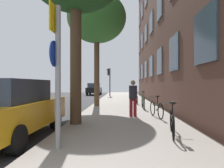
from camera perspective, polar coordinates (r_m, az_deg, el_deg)
ground_plane at (r=16.08m, az=-9.58°, el=-5.39°), size 41.80×41.80×0.00m
road_asphalt at (r=16.64m, az=-16.70°, el=-5.19°), size 7.00×38.00×0.01m
sidewalk at (r=15.73m, az=3.05°, el=-5.29°), size 4.20×38.00×0.12m
sign_post at (r=4.63m, az=-14.98°, el=5.38°), size 0.15×0.60×3.09m
traffic_light at (r=24.58m, az=-0.83°, el=2.01°), size 0.43×0.24×3.28m
tree_far at (r=13.89m, az=-4.22°, el=17.58°), size 3.76×3.76×7.22m
bicycle_0 at (r=5.91m, az=16.25°, el=-10.01°), size 0.49×1.69×0.92m
bicycle_1 at (r=8.84m, az=12.16°, el=-6.68°), size 0.43×1.64×0.92m
bicycle_2 at (r=11.76m, az=8.57°, el=-4.88°), size 0.42×1.79×0.99m
bicycle_3 at (r=14.73m, az=6.80°, el=-4.06°), size 0.42×1.60×0.89m
bicycle_4 at (r=17.71m, az=5.66°, el=-3.32°), size 0.42×1.61×0.94m
pedestrian_0 at (r=8.87m, az=5.82°, el=-3.25°), size 0.48×0.48×1.55m
car_0 at (r=6.30m, az=-26.37°, el=-6.06°), size 1.90×4.11×1.62m
car_1 at (r=28.75m, az=-4.94°, el=-1.35°), size 1.79×4.14×1.62m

